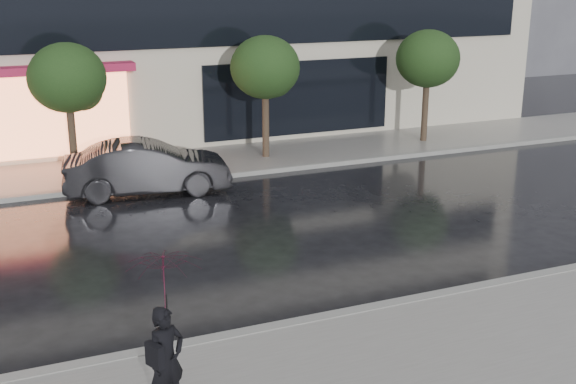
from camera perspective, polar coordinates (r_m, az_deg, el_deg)
ground at (r=13.70m, az=1.58°, el=-8.40°), size 120.00×120.00×0.00m
sidewalk_near at (r=11.15m, az=8.68°, el=-14.67°), size 60.00×4.50×0.12m
sidewalk_far at (r=22.86m, az=-9.02°, el=2.09°), size 60.00×3.50×0.12m
curb_near at (r=12.86m, az=3.44°, el=-9.88°), size 60.00×0.25×0.14m
curb_far at (r=21.22m, az=-7.87°, el=1.00°), size 60.00×0.25×0.14m
tree_mid_west at (r=21.61m, az=-16.89°, el=8.45°), size 2.20×2.20×3.99m
tree_mid_east at (r=23.00m, az=-1.70°, el=9.65°), size 2.20×2.20×3.99m
tree_far_east at (r=25.75m, az=11.06°, el=10.15°), size 2.20×2.20×3.99m
parked_car at (r=20.12m, az=-11.08°, el=1.91°), size 4.64×2.14×1.47m
pedestrian_with_umbrella at (r=9.72m, az=-9.63°, el=-8.82°), size 1.33×1.34×2.30m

